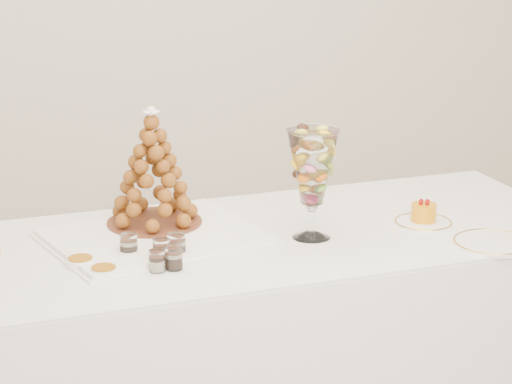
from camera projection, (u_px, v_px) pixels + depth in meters
name	position (u px, v px, depth m)	size (l,w,h in m)	color
buffet_table	(256.00, 352.00, 3.43)	(2.29, 1.04, 0.85)	white
lace_tray	(155.00, 236.00, 3.26)	(0.65, 0.49, 0.02)	white
macaron_vase	(312.00, 168.00, 3.22)	(0.17, 0.17, 0.36)	white
cake_plate	(423.00, 223.00, 3.41)	(0.20, 0.20, 0.01)	white
spare_plate	(492.00, 243.00, 3.22)	(0.26, 0.26, 0.01)	white
verrine_a	(129.00, 245.00, 3.10)	(0.06, 0.06, 0.08)	white
verrine_b	(161.00, 250.00, 3.07)	(0.05, 0.05, 0.07)	white
verrine_c	(177.00, 246.00, 3.10)	(0.06, 0.06, 0.08)	white
verrine_d	(157.00, 261.00, 2.99)	(0.05, 0.05, 0.07)	white
verrine_e	(174.00, 258.00, 3.00)	(0.05, 0.05, 0.07)	white
ramekin_back	(80.00, 262.00, 3.03)	(0.08, 0.08, 0.03)	white
ramekin_front	(104.00, 272.00, 2.95)	(0.08, 0.08, 0.03)	white
croquembouche	(153.00, 167.00, 3.30)	(0.32, 0.32, 0.40)	brown
mousse_cake	(424.00, 212.00, 3.41)	(0.09, 0.09, 0.08)	orange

